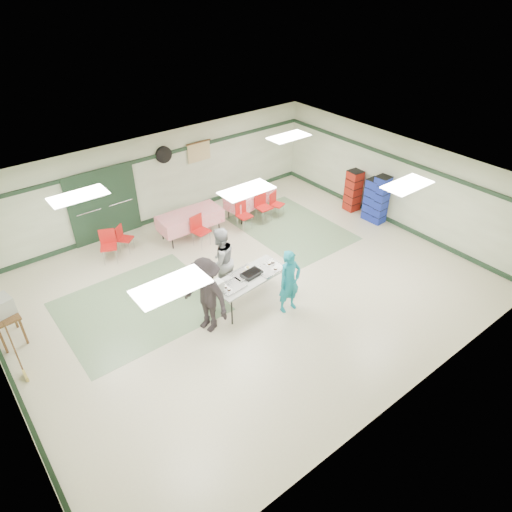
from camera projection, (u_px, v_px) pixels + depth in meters
floor at (248, 287)px, 11.46m from camera, size 11.00×11.00×0.00m
ceiling at (247, 189)px, 9.95m from camera, size 11.00×11.00×0.00m
wall_back at (156, 179)px, 13.64m from camera, size 11.00×0.00×11.00m
wall_front at (407, 352)px, 7.77m from camera, size 11.00×0.00×11.00m
wall_right at (395, 181)px, 13.52m from camera, size 0.00×9.00×9.00m
trim_back at (154, 157)px, 13.22m from camera, size 11.00×0.06×0.10m
baseboard_back at (162, 217)px, 14.34m from camera, size 11.00×0.06×0.12m
baseboard_left at (18, 394)px, 8.62m from camera, size 0.06×9.00×0.12m
trim_right at (398, 159)px, 13.11m from camera, size 0.06×9.00×0.10m
baseboard_right at (387, 219)px, 14.22m from camera, size 0.06×9.00×0.12m
green_patch_a at (139, 307)px, 10.83m from camera, size 3.50×3.00×0.01m
green_patch_b at (291, 228)px, 13.87m from camera, size 2.50×3.50×0.01m
double_door_left at (88, 210)px, 12.64m from camera, size 0.90×0.06×2.10m
double_door_right at (120, 200)px, 13.12m from camera, size 0.90×0.06×2.10m
door_frame at (104, 205)px, 12.87m from camera, size 2.00×0.03×2.15m
wall_fan at (164, 155)px, 13.36m from camera, size 0.50×0.10×0.50m
scroll_banner at (199, 152)px, 14.09m from camera, size 0.80×0.02×0.60m
serving_table at (249, 278)px, 10.58m from camera, size 1.95×0.94×0.76m
sheet_tray_right at (270, 269)px, 10.77m from camera, size 0.68×0.54×0.02m
sheet_tray_mid at (244, 274)px, 10.63m from camera, size 0.62×0.50×0.02m
sheet_tray_left at (232, 287)px, 10.21m from camera, size 0.62×0.50×0.02m
baking_pan at (252, 274)px, 10.57m from camera, size 0.51×0.35×0.08m
foam_box_stack at (217, 286)px, 10.03m from camera, size 0.25×0.24×0.27m
volunteer_teal at (290, 282)px, 10.34m from camera, size 0.60×0.42×1.59m
volunteer_grey at (220, 261)px, 10.90m from camera, size 0.89×0.72×1.73m
volunteer_dark at (206, 296)px, 9.73m from camera, size 0.96×1.32×1.83m
dining_table_a at (250, 197)px, 14.33m from camera, size 1.77×1.00×0.77m
dining_table_b at (190, 219)px, 13.20m from camera, size 1.88×0.88×0.77m
chair_a at (262, 204)px, 13.98m from camera, size 0.43×0.43×0.92m
chair_b at (243, 213)px, 13.62m from camera, size 0.41×0.41×0.84m
chair_c at (275, 202)px, 14.28m from camera, size 0.47×0.47×0.78m
chair_d at (199, 227)px, 12.81m from camera, size 0.49×0.49×0.91m
chair_loose_a at (123, 236)px, 12.58m from camera, size 0.51×0.51×0.77m
chair_loose_b at (108, 242)px, 12.18m from camera, size 0.55×0.55×0.90m
crate_stack_blue_a at (380, 200)px, 13.76m from camera, size 0.41×0.41×1.53m
crate_stack_red at (353, 191)px, 14.51m from camera, size 0.44×0.44×1.34m
crate_stack_blue_b at (373, 200)px, 14.00m from camera, size 0.42×0.42×1.34m
printer_table at (4, 318)px, 9.57m from camera, size 0.56×0.83×0.74m
office_printer at (0, 307)px, 9.39m from camera, size 0.55×0.50×0.38m
broom at (14, 348)px, 8.64m from camera, size 0.05×0.24×1.48m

